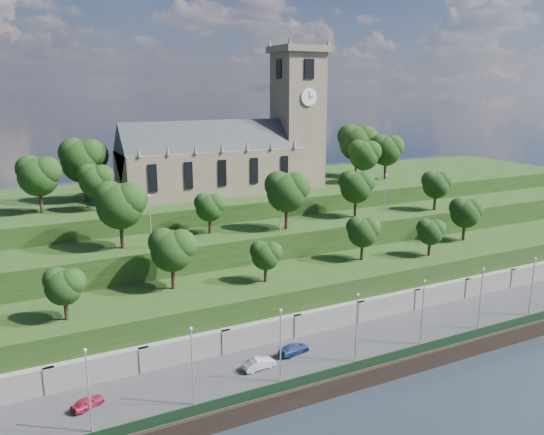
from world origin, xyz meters
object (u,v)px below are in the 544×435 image
car_right (294,349)px  car_middle (259,364)px  car_left (88,402)px  church (234,150)px

car_right → car_middle: bearing=92.8°
car_middle → car_right: size_ratio=0.94×
car_middle → car_right: bearing=-80.4°
car_left → car_right: car_right is taller
car_left → church: bearing=-64.1°
car_left → car_right: size_ratio=0.81×
car_left → car_right: (24.23, 0.67, 0.03)m
church → car_middle: size_ratio=9.81×
church → car_middle: church is taller
car_middle → car_right: 5.56m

